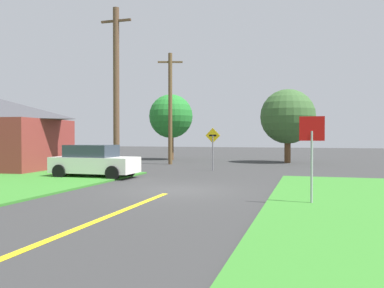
# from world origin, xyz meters

# --- Properties ---
(ground_plane) EXTENTS (120.00, 120.00, 0.00)m
(ground_plane) POSITION_xyz_m (0.00, 0.00, 0.00)
(ground_plane) COLOR #333333
(lane_stripe_center) EXTENTS (0.20, 14.00, 0.01)m
(lane_stripe_center) POSITION_xyz_m (0.00, -8.00, 0.01)
(lane_stripe_center) COLOR yellow
(lane_stripe_center) RESTS_ON ground
(stop_sign) EXTENTS (0.72, 0.07, 2.63)m
(stop_sign) POSITION_xyz_m (4.96, -1.99, 1.84)
(stop_sign) COLOR #9EA0A8
(stop_sign) RESTS_ON ground
(parked_car_near_building) EXTENTS (4.18, 1.97, 1.62)m
(parked_car_near_building) POSITION_xyz_m (-5.29, 3.22, 0.80)
(parked_car_near_building) COLOR white
(parked_car_near_building) RESTS_ON ground
(utility_pole_mid) EXTENTS (1.80, 0.34, 9.18)m
(utility_pole_mid) POSITION_xyz_m (-5.44, 5.90, 4.68)
(utility_pole_mid) COLOR brown
(utility_pole_mid) RESTS_ON ground
(utility_pole_far) EXTENTS (1.76, 0.62, 8.08)m
(utility_pole_far) POSITION_xyz_m (-4.83, 13.15, 4.17)
(utility_pole_far) COLOR brown
(utility_pole_far) RESTS_ON ground
(direction_sign) EXTENTS (0.91, 0.09, 2.54)m
(direction_sign) POSITION_xyz_m (-0.60, 8.77, 1.58)
(direction_sign) COLOR slate
(direction_sign) RESTS_ON ground
(oak_tree_left) EXTENTS (3.80, 3.80, 5.69)m
(oak_tree_left) POSITION_xyz_m (-6.69, 18.54, 3.77)
(oak_tree_left) COLOR brown
(oak_tree_left) RESTS_ON ground
(pine_tree_center) EXTENTS (4.22, 4.22, 5.68)m
(pine_tree_center) POSITION_xyz_m (3.28, 17.37, 3.56)
(pine_tree_center) COLOR brown
(pine_tree_center) RESTS_ON ground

